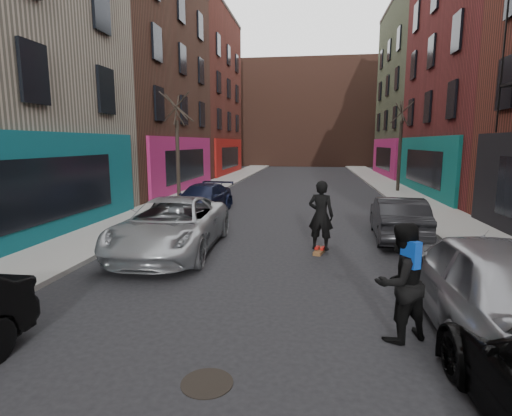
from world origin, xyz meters
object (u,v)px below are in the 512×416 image
(parked_left_end, at_px, (202,199))
(parked_right_end, at_px, (398,218))
(parked_right_far, at_px, (486,281))
(skateboard, at_px, (320,251))
(manhole, at_px, (207,383))
(tree_left_far, at_px, (177,138))
(tree_right_far, at_px, (401,136))
(parked_left_far, at_px, (172,225))
(skateboarder, at_px, (321,215))
(pedestrian, at_px, (400,282))

(parked_left_end, xyz_separation_m, parked_right_end, (7.71, -3.75, 0.05))
(parked_right_far, bearing_deg, parked_right_end, -89.23)
(skateboard, xyz_separation_m, manhole, (-1.58, -6.66, -0.04))
(parked_right_end, bearing_deg, parked_right_far, 94.55)
(tree_left_far, distance_m, parked_right_end, 12.27)
(tree_left_far, relative_size, tree_right_far, 0.96)
(tree_right_far, xyz_separation_m, parked_left_end, (-10.26, -9.06, -2.88))
(parked_left_far, height_order, skateboarder, skateboarder)
(parked_left_end, distance_m, parked_right_far, 12.93)
(tree_right_far, xyz_separation_m, skateboard, (-5.11, -14.90, -3.48))
(parked_right_end, height_order, skateboarder, skateboarder)
(parked_left_end, xyz_separation_m, skateboarder, (5.15, -5.84, 0.45))
(tree_left_far, xyz_separation_m, skateboarder, (7.29, -8.90, -2.28))
(tree_left_far, relative_size, skateboard, 8.12)
(tree_left_far, bearing_deg, tree_right_far, 25.82)
(parked_right_end, relative_size, skateboarder, 2.12)
(parked_left_end, xyz_separation_m, pedestrian, (6.32, -10.87, 0.32))
(skateboard, distance_m, manhole, 6.85)
(parked_left_far, height_order, manhole, parked_left_far)
(parked_right_end, relative_size, pedestrian, 2.21)
(skateboard, bearing_deg, parked_right_far, -44.15)
(parked_left_end, bearing_deg, parked_right_far, -46.33)
(tree_left_far, xyz_separation_m, parked_left_end, (2.14, -3.06, -2.73))
(skateboard, relative_size, skateboarder, 0.40)
(skateboarder, height_order, manhole, skateboarder)
(tree_left_far, distance_m, parked_left_far, 10.15)
(skateboard, height_order, skateboarder, skateboarder)
(skateboard, height_order, pedestrian, pedestrian)
(parked_right_far, bearing_deg, tree_right_far, -97.47)
(tree_left_far, distance_m, skateboarder, 11.73)
(manhole, bearing_deg, tree_right_far, 72.76)
(parked_right_far, bearing_deg, skateboarder, -59.20)
(tree_right_far, xyz_separation_m, parked_right_end, (-2.55, -12.81, -2.83))
(parked_right_far, relative_size, pedestrian, 2.62)
(tree_left_far, distance_m, parked_left_end, 4.62)
(parked_left_end, bearing_deg, tree_right_far, 47.80)
(parked_left_end, bearing_deg, parked_right_end, -19.58)
(pedestrian, bearing_deg, parked_right_end, -132.32)
(pedestrian, bearing_deg, parked_left_far, -71.31)
(parked_left_far, bearing_deg, skateboard, 3.37)
(skateboard, distance_m, pedestrian, 5.25)
(tree_right_far, distance_m, parked_left_end, 13.99)
(tree_right_far, distance_m, skateboard, 16.13)
(skateboarder, bearing_deg, parked_left_far, 20.66)
(parked_right_end, distance_m, skateboarder, 3.32)
(parked_right_far, bearing_deg, manhole, 27.16)
(parked_left_end, bearing_deg, pedestrian, -53.46)
(parked_right_far, height_order, skateboard, parked_right_far)
(parked_left_far, relative_size, parked_right_far, 1.11)
(skateboarder, bearing_deg, parked_right_far, 135.85)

